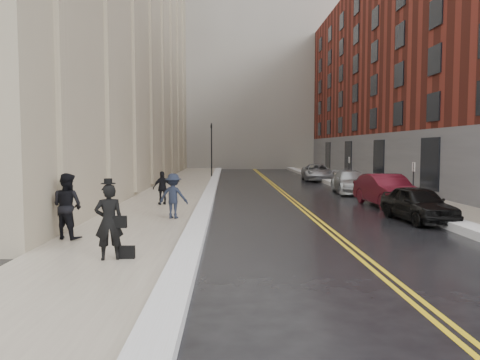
{
  "coord_description": "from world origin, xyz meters",
  "views": [
    {
      "loc": [
        -1.14,
        -14.35,
        2.96
      ],
      "look_at": [
        -0.6,
        4.89,
        1.6
      ],
      "focal_mm": 35.0,
      "sensor_mm": 36.0,
      "label": 1
    }
  ],
  "objects": [
    {
      "name": "traffic_signal",
      "position": [
        -2.6,
        30.0,
        3.08
      ],
      "size": [
        0.18,
        0.15,
        5.2
      ],
      "color": "black",
      "rests_on": "ground"
    },
    {
      "name": "lane_stripe_b",
      "position": [
        2.62,
        16.0,
        0.0
      ],
      "size": [
        0.12,
        64.0,
        0.01
      ],
      "primitive_type": "cube",
      "color": "gold",
      "rests_on": "ground"
    },
    {
      "name": "sidewalk_right",
      "position": [
        9.0,
        16.0,
        0.07
      ],
      "size": [
        3.0,
        64.0,
        0.15
      ],
      "primitive_type": "cube",
      "color": "gray",
      "rests_on": "ground"
    },
    {
      "name": "pedestrian_main",
      "position": [
        -4.08,
        -2.74,
        1.1
      ],
      "size": [
        0.79,
        0.61,
        1.9
      ],
      "primitive_type": "imported",
      "rotation": [
        0.0,
        0.0,
        3.39
      ],
      "color": "black",
      "rests_on": "sidewalk_left"
    },
    {
      "name": "pedestrian_a",
      "position": [
        -6.03,
        -0.01,
        1.16
      ],
      "size": [
        1.21,
        1.11,
        2.02
      ],
      "primitive_type": "imported",
      "rotation": [
        0.0,
        0.0,
        2.71
      ],
      "color": "black",
      "rests_on": "sidewalk_left"
    },
    {
      "name": "pedestrian_b",
      "position": [
        -3.25,
        4.05,
        1.04
      ],
      "size": [
        1.26,
        0.88,
        1.77
      ],
      "primitive_type": "imported",
      "rotation": [
        0.0,
        0.0,
        2.93
      ],
      "color": "black",
      "rests_on": "sidewalk_left"
    },
    {
      "name": "lane_stripe_a",
      "position": [
        2.38,
        16.0,
        0.0
      ],
      "size": [
        0.12,
        64.0,
        0.01
      ],
      "primitive_type": "cube",
      "color": "gold",
      "rests_on": "ground"
    },
    {
      "name": "snow_ridge_left",
      "position": [
        -2.2,
        16.0,
        0.13
      ],
      "size": [
        0.7,
        60.8,
        0.26
      ],
      "primitive_type": "cube",
      "color": "white",
      "rests_on": "ground"
    },
    {
      "name": "sidewalk_left",
      "position": [
        -4.5,
        16.0,
        0.07
      ],
      "size": [
        4.0,
        64.0,
        0.15
      ],
      "primitive_type": "cube",
      "color": "gray",
      "rests_on": "ground"
    },
    {
      "name": "pedestrian_c",
      "position": [
        -4.28,
        8.47,
        0.97
      ],
      "size": [
        1.04,
        0.73,
        1.63
      ],
      "primitive_type": "imported",
      "rotation": [
        0.0,
        0.0,
        3.54
      ],
      "color": "black",
      "rests_on": "sidewalk_left"
    },
    {
      "name": "tower_far_right",
      "position": [
        14.0,
        66.0,
        22.0
      ],
      "size": [
        22.0,
        18.0,
        44.0
      ],
      "primitive_type": "cube",
      "color": "slate",
      "rests_on": "ground"
    },
    {
      "name": "parking_sign_far",
      "position": [
        7.9,
        20.0,
        1.36
      ],
      "size": [
        0.06,
        0.35,
        2.23
      ],
      "color": "black",
      "rests_on": "ground"
    },
    {
      "name": "car_silver_near",
      "position": [
        6.8,
        15.34,
        0.72
      ],
      "size": [
        2.29,
        5.05,
        1.43
      ],
      "primitive_type": "imported",
      "rotation": [
        0.0,
        0.0,
        -0.06
      ],
      "color": "#B3B7BC",
      "rests_on": "ground"
    },
    {
      "name": "car_black",
      "position": [
        6.46,
        3.89,
        0.71
      ],
      "size": [
        2.05,
        4.29,
        1.42
      ],
      "primitive_type": "imported",
      "rotation": [
        0.0,
        0.0,
        0.09
      ],
      "color": "black",
      "rests_on": "ground"
    },
    {
      "name": "ground",
      "position": [
        0.0,
        0.0,
        0.0
      ],
      "size": [
        160.0,
        160.0,
        0.0
      ],
      "primitive_type": "plane",
      "color": "black",
      "rests_on": "ground"
    },
    {
      "name": "car_maroon",
      "position": [
        6.8,
        8.62,
        0.8
      ],
      "size": [
        2.11,
        5.01,
        1.61
      ],
      "primitive_type": "imported",
      "rotation": [
        0.0,
        0.0,
        0.09
      ],
      "color": "#4F0E19",
      "rests_on": "ground"
    },
    {
      "name": "parking_sign_near",
      "position": [
        7.9,
        8.0,
        1.36
      ],
      "size": [
        0.06,
        0.35,
        2.23
      ],
      "color": "black",
      "rests_on": "ground"
    },
    {
      "name": "snow_ridge_right",
      "position": [
        7.15,
        16.0,
        0.15
      ],
      "size": [
        0.85,
        60.8,
        0.3
      ],
      "primitive_type": "cube",
      "color": "white",
      "rests_on": "ground"
    },
    {
      "name": "building_right",
      "position": [
        17.5,
        23.0,
        9.0
      ],
      "size": [
        14.0,
        50.0,
        18.0
      ],
      "primitive_type": "cube",
      "color": "maroon",
      "rests_on": "ground"
    },
    {
      "name": "car_silver_far",
      "position": [
        6.8,
        26.54,
        0.73
      ],
      "size": [
        2.84,
        5.46,
        1.47
      ],
      "primitive_type": "imported",
      "rotation": [
        0.0,
        0.0,
        -0.08
      ],
      "color": "#A1A4A9",
      "rests_on": "ground"
    }
  ]
}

